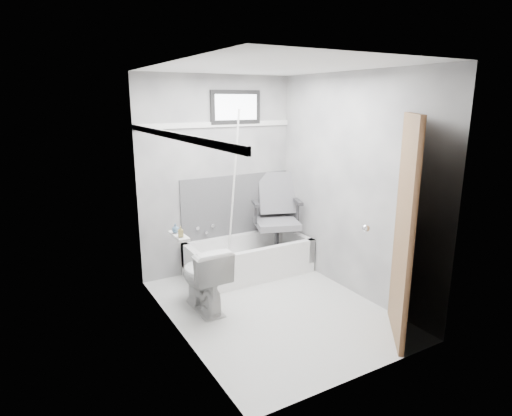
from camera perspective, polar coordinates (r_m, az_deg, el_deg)
floor at (r=4.57m, az=2.24°, el=-13.19°), size 2.60×2.60×0.00m
ceiling at (r=4.07m, az=2.58°, el=18.36°), size 2.60×2.60×0.00m
wall_back at (r=5.29m, az=-5.13°, el=4.30°), size 2.00×0.02×2.40m
wall_front at (r=3.17m, az=14.98°, el=-2.86°), size 2.00×0.02×2.40m
wall_left at (r=3.74m, az=-10.70°, el=-0.05°), size 0.02×2.60×2.40m
wall_right at (r=4.76m, az=12.67°, el=2.91°), size 0.02×2.60×2.40m
bathtub at (r=5.33m, az=-0.95°, el=-6.62°), size 1.50×0.70×0.42m
office_chair at (r=5.43m, az=2.81°, el=-1.25°), size 0.79×0.79×1.08m
toilet at (r=4.45m, az=-7.02°, el=-9.20°), size 0.40×0.71×0.69m
door at (r=3.97m, az=24.76°, el=-3.30°), size 0.78×0.78×2.00m
window at (r=5.30m, az=-2.74°, el=13.29°), size 0.66×0.04×0.40m
backerboard at (r=5.47m, az=-2.62°, el=0.39°), size 1.50×0.02×0.78m
trim_back at (r=5.20m, az=-5.22°, el=11.02°), size 2.00×0.02×0.06m
trim_left at (r=3.64m, az=-10.96°, el=9.47°), size 0.02×2.60×0.06m
pole at (r=5.14m, az=-3.04°, el=2.36°), size 0.02×0.37×1.92m
shelf at (r=3.97m, az=-10.24°, el=-3.67°), size 0.10×0.32×0.02m
soap_bottle_a at (r=3.88m, az=-10.02°, el=-3.09°), size 0.05×0.05×0.10m
soap_bottle_b at (r=4.01m, az=-10.70°, el=-2.65°), size 0.09×0.09×0.09m
faucet at (r=5.33m, az=-6.80°, el=-2.84°), size 0.26×0.10×0.16m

